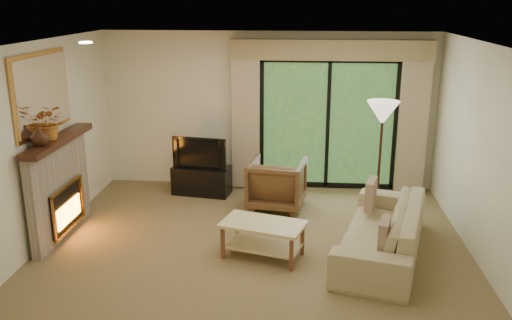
# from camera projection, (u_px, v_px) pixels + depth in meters

# --- Properties ---
(floor) EXTENTS (5.50, 5.50, 0.00)m
(floor) POSITION_uv_depth(u_px,v_px,m) (254.00, 248.00, 7.01)
(floor) COLOR olive
(floor) RESTS_ON ground
(ceiling) EXTENTS (5.50, 5.50, 0.00)m
(ceiling) POSITION_uv_depth(u_px,v_px,m) (254.00, 43.00, 6.26)
(ceiling) COLOR silver
(ceiling) RESTS_ON ground
(wall_back) EXTENTS (5.00, 0.00, 5.00)m
(wall_back) POSITION_uv_depth(u_px,v_px,m) (268.00, 111.00, 9.02)
(wall_back) COLOR #EFE7C8
(wall_back) RESTS_ON ground
(wall_front) EXTENTS (5.00, 0.00, 5.00)m
(wall_front) POSITION_uv_depth(u_px,v_px,m) (224.00, 238.00, 4.25)
(wall_front) COLOR #EFE7C8
(wall_front) RESTS_ON ground
(wall_left) EXTENTS (0.00, 5.00, 5.00)m
(wall_left) POSITION_uv_depth(u_px,v_px,m) (38.00, 146.00, 6.87)
(wall_left) COLOR #EFE7C8
(wall_left) RESTS_ON ground
(wall_right) EXTENTS (0.00, 5.00, 5.00)m
(wall_right) POSITION_uv_depth(u_px,v_px,m) (485.00, 157.00, 6.40)
(wall_right) COLOR #EFE7C8
(wall_right) RESTS_ON ground
(fireplace) EXTENTS (0.24, 1.70, 1.37)m
(fireplace) POSITION_uv_depth(u_px,v_px,m) (59.00, 187.00, 7.22)
(fireplace) COLOR gray
(fireplace) RESTS_ON floor
(mirror) EXTENTS (0.07, 1.45, 1.02)m
(mirror) POSITION_uv_depth(u_px,v_px,m) (42.00, 93.00, 6.87)
(mirror) COLOR gold
(mirror) RESTS_ON wall_left
(sliding_door) EXTENTS (2.26, 0.10, 2.16)m
(sliding_door) POSITION_uv_depth(u_px,v_px,m) (328.00, 124.00, 8.94)
(sliding_door) COLOR black
(sliding_door) RESTS_ON floor
(curtain_left) EXTENTS (0.45, 0.18, 2.35)m
(curtain_left) POSITION_uv_depth(u_px,v_px,m) (246.00, 118.00, 8.92)
(curtain_left) COLOR tan
(curtain_left) RESTS_ON floor
(curtain_right) EXTENTS (0.45, 0.18, 2.35)m
(curtain_right) POSITION_uv_depth(u_px,v_px,m) (413.00, 121.00, 8.69)
(curtain_right) COLOR tan
(curtain_right) RESTS_ON floor
(cornice) EXTENTS (3.20, 0.24, 0.32)m
(cornice) POSITION_uv_depth(u_px,v_px,m) (331.00, 50.00, 8.50)
(cornice) COLOR tan
(cornice) RESTS_ON wall_back
(media_console) EXTENTS (0.98, 0.55, 0.46)m
(media_console) POSITION_uv_depth(u_px,v_px,m) (202.00, 180.00, 8.89)
(media_console) COLOR black
(media_console) RESTS_ON floor
(tv) EXTENTS (0.90, 0.25, 0.51)m
(tv) POSITION_uv_depth(u_px,v_px,m) (201.00, 152.00, 8.75)
(tv) COLOR black
(tv) RESTS_ON media_console
(armchair) EXTENTS (0.92, 0.94, 0.76)m
(armchair) POSITION_uv_depth(u_px,v_px,m) (277.00, 184.00, 8.27)
(armchair) COLOR brown
(armchair) RESTS_ON floor
(sofa) EXTENTS (1.44, 2.43, 0.66)m
(sofa) POSITION_uv_depth(u_px,v_px,m) (382.00, 230.00, 6.74)
(sofa) COLOR tan
(sofa) RESTS_ON floor
(pillow_near) EXTENTS (0.19, 0.39, 0.37)m
(pillow_near) POSITION_uv_depth(u_px,v_px,m) (384.00, 235.00, 6.06)
(pillow_near) COLOR brown
(pillow_near) RESTS_ON sofa
(pillow_far) EXTENTS (0.21, 0.42, 0.41)m
(pillow_far) POSITION_uv_depth(u_px,v_px,m) (371.00, 194.00, 7.31)
(pillow_far) COLOR brown
(pillow_far) RESTS_ON sofa
(coffee_table) EXTENTS (1.12, 0.81, 0.45)m
(coffee_table) POSITION_uv_depth(u_px,v_px,m) (263.00, 240.00, 6.72)
(coffee_table) COLOR #DFCA89
(coffee_table) RESTS_ON floor
(floor_lamp) EXTENTS (0.58, 0.58, 1.72)m
(floor_lamp) POSITION_uv_depth(u_px,v_px,m) (380.00, 160.00, 7.81)
(floor_lamp) COLOR beige
(floor_lamp) RESTS_ON floor
(vase) EXTENTS (0.25, 0.25, 0.25)m
(vase) POSITION_uv_depth(u_px,v_px,m) (39.00, 136.00, 6.59)
(vase) COLOR #391D11
(vase) RESTS_ON fireplace
(branches) EXTENTS (0.49, 0.45, 0.45)m
(branches) POSITION_uv_depth(u_px,v_px,m) (49.00, 122.00, 6.84)
(branches) COLOR #B76824
(branches) RESTS_ON fireplace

